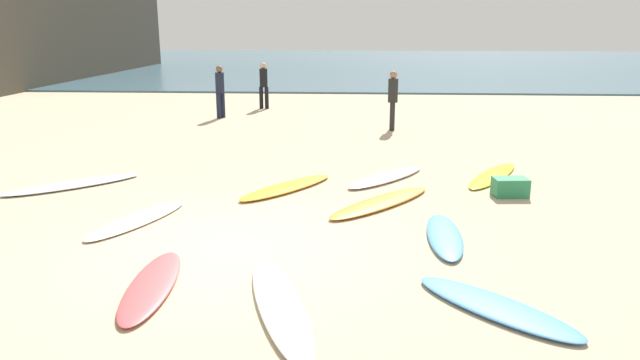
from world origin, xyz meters
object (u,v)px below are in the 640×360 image
at_px(surfboard_3, 280,306).
at_px(surfboard_7, 493,175).
at_px(surfboard_5, 73,184).
at_px(surfboard_6, 386,177).
at_px(surfboard_4, 152,285).
at_px(surfboard_2, 138,220).
at_px(beachgoer_near, 220,89).
at_px(surfboard_0, 381,202).
at_px(surfboard_9, 496,307).
at_px(surfboard_1, 444,236).
at_px(beachgoer_mid, 393,97).
at_px(surfboard_8, 287,187).
at_px(beachgoer_far, 264,83).
at_px(beach_cooler, 510,187).

xyz_separation_m(surfboard_3, surfboard_7, (3.57, 5.95, -0.01)).
relative_size(surfboard_5, surfboard_6, 1.10).
distance_m(surfboard_3, surfboard_5, 6.59).
bearing_deg(surfboard_4, surfboard_6, 55.86).
relative_size(surfboard_2, surfboard_3, 0.84).
xyz_separation_m(surfboard_5, beachgoer_near, (0.97, 8.48, 0.90)).
distance_m(surfboard_0, surfboard_7, 3.09).
distance_m(surfboard_6, surfboard_9, 5.60).
xyz_separation_m(surfboard_1, surfboard_2, (-4.68, 0.49, -0.01)).
bearing_deg(surfboard_0, surfboard_6, -55.92).
height_order(surfboard_0, surfboard_2, surfboard_0).
bearing_deg(surfboard_6, beachgoer_mid, -56.08).
relative_size(surfboard_6, surfboard_8, 0.98).
xyz_separation_m(surfboard_2, surfboard_7, (6.16, 3.15, 0.00)).
relative_size(surfboard_3, surfboard_6, 1.11).
height_order(surfboard_9, beachgoer_far, beachgoer_far).
bearing_deg(surfboard_7, surfboard_0, 70.57).
xyz_separation_m(surfboard_7, beachgoer_far, (-6.08, 9.52, 0.87)).
bearing_deg(beachgoer_mid, beach_cooler, -164.66).
distance_m(surfboard_6, surfboard_8, 2.08).
relative_size(surfboard_0, surfboard_4, 1.25).
bearing_deg(surfboard_8, surfboard_3, 131.98).
bearing_deg(surfboard_9, surfboard_0, 61.40).
xyz_separation_m(surfboard_8, beach_cooler, (4.04, -0.20, 0.12)).
bearing_deg(surfboard_6, beach_cooler, -168.03).
bearing_deg(beach_cooler, surfboard_6, 153.65).
distance_m(surfboard_7, beachgoer_near, 10.25).
relative_size(surfboard_5, surfboard_9, 1.27).
relative_size(surfboard_5, surfboard_8, 1.07).
bearing_deg(surfboard_5, surfboard_6, -122.93).
bearing_deg(beachgoer_far, surfboard_6, -64.21).
relative_size(surfboard_1, beach_cooler, 3.28).
height_order(beachgoer_mid, beach_cooler, beachgoer_mid).
xyz_separation_m(surfboard_3, surfboard_9, (2.33, 0.12, -0.00)).
xyz_separation_m(surfboard_1, beachgoer_near, (-5.67, 10.93, 0.89)).
distance_m(surfboard_9, beachgoer_far, 16.12).
height_order(surfboard_0, surfboard_5, surfboard_0).
bearing_deg(surfboard_2, surfboard_0, -142.14).
relative_size(surfboard_8, surfboard_9, 1.18).
distance_m(surfboard_5, surfboard_8, 4.08).
relative_size(surfboard_0, surfboard_5, 1.01).
relative_size(surfboard_1, surfboard_4, 0.96).
distance_m(surfboard_2, beachgoer_mid, 9.63).
height_order(surfboard_5, beachgoer_far, beachgoer_far).
bearing_deg(surfboard_9, surfboard_1, 51.68).
relative_size(surfboard_7, surfboard_9, 1.25).
distance_m(surfboard_5, beachgoer_mid, 9.20).
relative_size(surfboard_6, beachgoer_far, 1.42).
relative_size(surfboard_6, beachgoer_mid, 1.37).
relative_size(surfboard_0, surfboard_8, 1.08).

